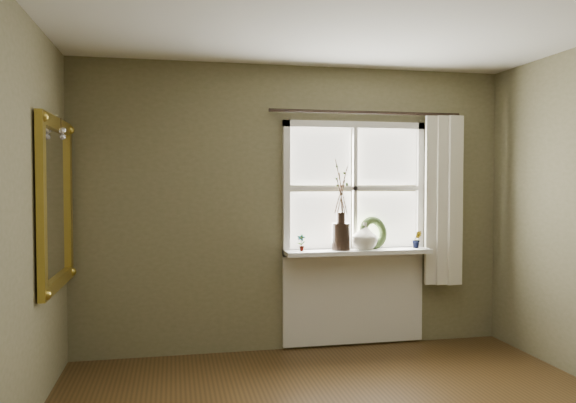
{
  "coord_description": "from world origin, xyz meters",
  "views": [
    {
      "loc": [
        -1.11,
        -2.77,
        1.54
      ],
      "look_at": [
        -0.22,
        1.55,
        1.39
      ],
      "focal_mm": 35.0,
      "sensor_mm": 36.0,
      "label": 1
    }
  ],
  "objects_px": {
    "gilt_mirror": "(56,203)",
    "dark_jug": "(341,237)",
    "cream_vase": "(365,236)",
    "wreath": "(373,236)"
  },
  "relations": [
    {
      "from": "gilt_mirror",
      "to": "dark_jug",
      "type": "bearing_deg",
      "value": 11.17
    },
    {
      "from": "dark_jug",
      "to": "gilt_mirror",
      "type": "relative_size",
      "value": 0.19
    },
    {
      "from": "cream_vase",
      "to": "gilt_mirror",
      "type": "bearing_deg",
      "value": -169.8
    },
    {
      "from": "wreath",
      "to": "dark_jug",
      "type": "bearing_deg",
      "value": 167.1
    },
    {
      "from": "wreath",
      "to": "gilt_mirror",
      "type": "height_order",
      "value": "gilt_mirror"
    },
    {
      "from": "cream_vase",
      "to": "dark_jug",
      "type": "bearing_deg",
      "value": 180.0
    },
    {
      "from": "cream_vase",
      "to": "gilt_mirror",
      "type": "height_order",
      "value": "gilt_mirror"
    },
    {
      "from": "dark_jug",
      "to": "cream_vase",
      "type": "bearing_deg",
      "value": 0.0
    },
    {
      "from": "cream_vase",
      "to": "wreath",
      "type": "height_order",
      "value": "wreath"
    },
    {
      "from": "dark_jug",
      "to": "cream_vase",
      "type": "relative_size",
      "value": 0.99
    }
  ]
}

